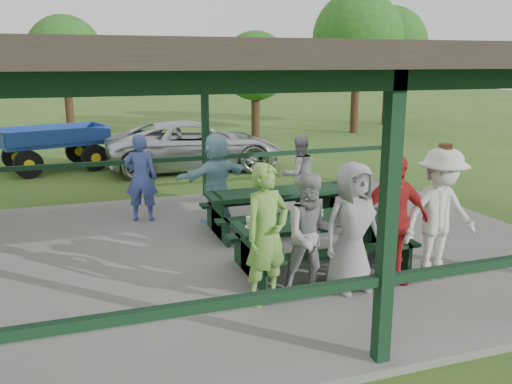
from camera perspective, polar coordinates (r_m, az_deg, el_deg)
name	(u,v)px	position (r m, az deg, el deg)	size (l,w,h in m)	color
ground	(260,252)	(9.30, 0.48, -6.31)	(90.00, 90.00, 0.00)	#2E571B
concrete_slab	(260,249)	(9.29, 0.48, -6.02)	(10.00, 8.00, 0.10)	slate
pavilion_structure	(261,61)	(8.75, 0.52, 13.61)	(10.60, 8.60, 3.24)	black
picnic_table_near	(321,237)	(8.27, 6.82, -4.77)	(2.62, 1.39, 0.75)	black
picnic_table_far	(281,204)	(10.08, 2.67, -1.29)	(2.80, 1.39, 0.75)	black
table_setting	(321,217)	(8.22, 6.86, -2.63)	(2.43, 0.45, 0.10)	white
contestant_green	(267,235)	(6.90, 1.13, -4.50)	(0.67, 0.44, 1.84)	#6CA541
contestant_grey_left	(312,235)	(7.22, 5.92, -4.54)	(0.80, 0.63, 1.65)	gray
contestant_grey_mid	(352,227)	(7.42, 10.07, -3.65)	(0.87, 0.57, 1.79)	gray
contestant_red	(392,220)	(7.78, 14.16, -2.86)	(1.07, 0.45, 1.83)	red
contestant_white_fedora	(440,214)	(8.13, 18.79, -2.18)	(1.27, 0.78, 1.96)	silver
spectator_lblue	(217,178)	(10.52, -4.16, 1.50)	(1.61, 0.51, 1.74)	#84BACD
spectator_blue	(141,178)	(10.79, -12.01, 1.49)	(0.63, 0.41, 1.72)	#3C4C9C
spectator_grey	(299,174)	(11.16, 4.52, 1.87)	(0.78, 0.61, 1.61)	#9C9D9F
pickup_truck	(195,145)	(16.31, -6.44, 4.90)	(2.41, 5.22, 1.45)	silver
farm_trailer	(54,147)	(17.14, -20.45, 4.44)	(4.03, 2.41, 1.40)	navy
tree_left	(65,54)	(25.74, -19.46, 13.54)	(3.30, 3.30, 5.15)	#341E14
tree_mid	(256,66)	(22.75, -0.04, 13.07)	(2.81, 2.81, 4.39)	#341E14
tree_right	(357,38)	(25.09, 10.63, 15.68)	(3.95, 3.95, 6.17)	#341E14
tree_far_right	(389,45)	(28.93, 13.86, 14.82)	(3.76, 3.76, 5.88)	#341E14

